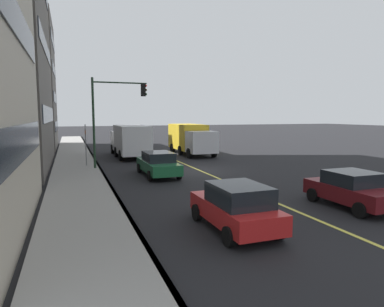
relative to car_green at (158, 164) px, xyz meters
The scene contains 11 objects.
ground 3.47m from the car_green, 69.98° to the right, with size 200.00×200.00×0.00m, color black.
sidewalk_slab 4.94m from the car_green, 76.33° to the left, with size 80.00×3.18×0.15m, color gray.
curb_edge 3.51m from the car_green, 70.37° to the left, with size 80.00×0.16×0.15m, color slate.
lane_stripe_center 3.47m from the car_green, 69.98° to the right, with size 80.00×0.16×0.01m, color #D8CC4C.
car_green is the anchor object (origin of this frame).
car_maroon 11.39m from the car_green, 149.68° to the right, with size 3.90×2.11×1.48m.
car_red 10.71m from the car_green, behind, with size 3.92×1.89×1.57m.
truck_yellow 11.87m from the car_green, 29.71° to the right, with size 7.52×2.62×2.88m.
truck_white 10.29m from the car_green, ahead, with size 8.11×2.66×2.87m.
traffic_light_mast 5.53m from the car_green, 31.18° to the left, with size 0.28×3.82×6.32m.
street_sign_post 6.55m from the car_green, 39.01° to the left, with size 0.60×0.08×3.13m.
Camera 1 is at (-21.55, 8.34, 3.79)m, focal length 31.63 mm.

